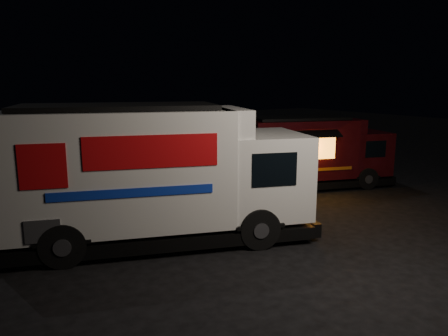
% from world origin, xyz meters
% --- Properties ---
extents(ground, '(80.00, 80.00, 0.00)m').
position_xyz_m(ground, '(0.00, 0.00, 0.00)').
color(ground, black).
rests_on(ground, ground).
extents(white_truck, '(8.27, 5.18, 3.55)m').
position_xyz_m(white_truck, '(-2.24, 1.15, 1.77)').
color(white_truck, silver).
rests_on(white_truck, ground).
extents(red_truck, '(6.33, 4.01, 2.77)m').
position_xyz_m(red_truck, '(5.36, 3.17, 1.38)').
color(red_truck, '#36090F').
rests_on(red_truck, ground).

